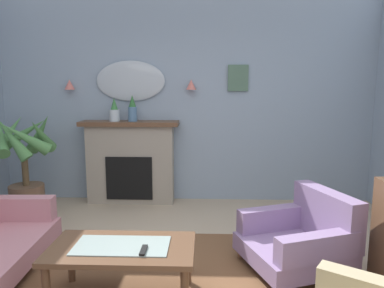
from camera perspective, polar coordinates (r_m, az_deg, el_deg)
wall_back at (r=5.22m, az=-0.95°, el=7.33°), size 6.25×0.10×2.96m
fireplace at (r=5.20m, az=-9.58°, el=-2.92°), size 1.36×0.36×1.16m
mantel_vase_left at (r=5.12m, az=-12.06°, el=5.01°), size 0.14×0.14×0.32m
mantel_vase_centre at (r=5.07m, az=-9.31°, el=5.36°), size 0.12×0.12×0.36m
wall_mirror at (r=5.23m, az=-9.60°, el=9.71°), size 0.96×0.06×0.56m
wall_sconce_left at (r=5.42m, az=-18.64°, el=8.81°), size 0.14×0.14×0.14m
wall_sconce_right at (r=5.08m, az=-0.14°, el=9.29°), size 0.14×0.14×0.14m
framed_picture at (r=5.16m, az=7.24°, el=10.22°), size 0.28×0.03×0.36m
coffee_table at (r=2.93m, az=-10.90°, el=-16.41°), size 1.10×0.60×0.45m
tv_remote at (r=2.79m, az=-7.61°, el=-16.23°), size 0.04×0.16×0.02m
armchair_by_coffee_table at (r=3.49m, az=16.87°, el=-13.77°), size 1.04×1.03×0.71m
potted_plant_corner_palm at (r=5.10m, az=-24.81°, el=-2.38°), size 0.86×0.84×1.33m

